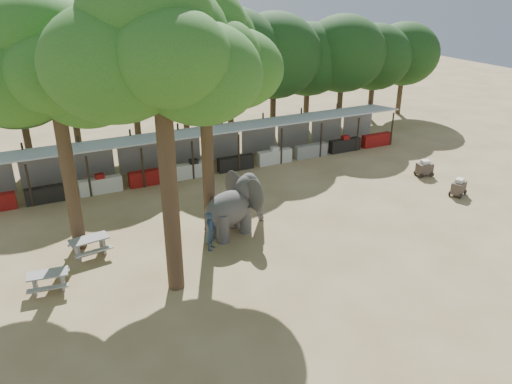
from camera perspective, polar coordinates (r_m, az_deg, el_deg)
name	(u,v)px	position (r m, az deg, el deg)	size (l,w,h in m)	color
ground	(330,275)	(21.24, 8.46, -9.36)	(100.00, 100.00, 0.00)	brown
vendor_stalls	(209,151)	(31.91, -5.35, 4.67)	(28.00, 2.99, 2.80)	#A9ADB2
yard_tree_left	(47,64)	(21.97, -22.76, 13.29)	(7.10, 6.90, 11.02)	#332316
yard_tree_center	(153,49)	(17.39, -11.68, 15.69)	(7.10, 6.90, 12.04)	#332316
yard_tree_back	(199,50)	(22.15, -6.58, 15.86)	(7.10, 6.90, 11.36)	#332316
backdrop_trees	(180,69)	(35.60, -8.68, 13.68)	(46.46, 5.95, 8.33)	#332316
elephant	(235,205)	(23.80, -2.36, -1.49)	(3.73, 2.76, 2.77)	#3F3C3D
handler	(211,231)	(22.51, -5.22, -4.45)	(0.66, 0.44, 1.83)	#26384C
picnic_table_near	(48,279)	(21.48, -22.64, -9.14)	(1.70, 1.57, 0.76)	gray
picnic_table_far	(90,244)	(23.32, -18.48, -5.68)	(1.84, 1.69, 0.83)	gray
cart_front	(459,187)	(30.30, 22.15, 0.52)	(1.20, 1.01, 1.00)	#3A2F28
cart_back	(425,168)	(32.56, 18.71, 2.60)	(1.13, 0.84, 1.01)	#3A2F28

